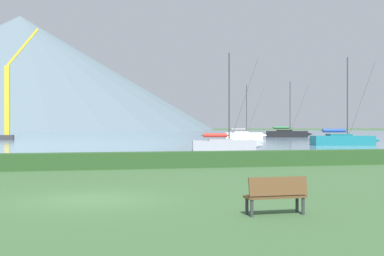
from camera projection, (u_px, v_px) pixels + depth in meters
ground_plane at (90, 200)px, 15.07m from camera, size 1000.00×1000.00×0.00m
harbor_water at (76, 134)px, 148.55m from camera, size 320.00×246.00×0.00m
hedge_line at (84, 161)px, 25.78m from camera, size 80.00×1.20×0.84m
sailboat_slip_1 at (244, 135)px, 93.63m from camera, size 7.99×3.48×9.87m
sailboat_slip_2 at (343, 139)px, 58.87m from camera, size 8.27×3.39×10.22m
sailboat_slip_4 at (287, 133)px, 102.97m from camera, size 9.45×4.57×11.29m
sailboat_slip_5 at (225, 144)px, 46.07m from camera, size 6.66×2.98×8.85m
park_bench_under_tree at (276, 194)px, 12.42m from camera, size 1.52×0.51×0.95m
dock_crane at (9, 106)px, 82.51m from camera, size 5.97×2.00×18.34m
distant_hill_west_ridge at (20, 73)px, 329.42m from camera, size 251.59×251.59×73.91m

